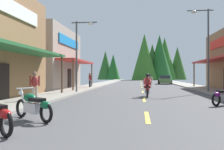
{
  "coord_description": "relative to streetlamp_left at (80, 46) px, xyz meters",
  "views": [
    {
      "loc": [
        -0.26,
        0.24,
        1.47
      ],
      "look_at": [
        -4.04,
        32.57,
        1.46
      ],
      "focal_mm": 38.03,
      "sensor_mm": 36.0,
      "label": 1
    }
  ],
  "objects": [
    {
      "name": "motorcycle_parked_left_2",
      "position": [
        1.34,
        -11.42,
        -3.33
      ],
      "size": [
        1.82,
        1.29,
        1.04
      ],
      "rotation": [
        0.0,
        0.0,
        2.54
      ],
      "color": "black",
      "rests_on": "ground"
    },
    {
      "name": "pedestrian_waiting",
      "position": [
        -0.82,
        -6.63,
        -2.86
      ],
      "size": [
        0.44,
        0.44,
        1.65
      ],
      "rotation": [
        0.0,
        0.0,
        2.38
      ],
      "color": "#B2A599",
      "rests_on": "ground"
    },
    {
      "name": "streetlamp_left",
      "position": [
        0.0,
        0.0,
        0.0
      ],
      "size": [
        2.08,
        0.3,
        5.81
      ],
      "color": "#474C51",
      "rests_on": "ground"
    },
    {
      "name": "sidewalk_left",
      "position": [
        -1.31,
        9.46,
        -3.76
      ],
      "size": [
        2.76,
        86.86,
        0.12
      ],
      "primitive_type": "cube",
      "color": "gray",
      "rests_on": "ground"
    },
    {
      "name": "treeline_backdrop",
      "position": [
        8.47,
        53.91,
        2.26
      ],
      "size": [
        28.2,
        13.93,
        13.48
      ],
      "color": "#305D23",
      "rests_on": "ground"
    },
    {
      "name": "parked_car_curbside",
      "position": [
        8.77,
        20.11,
        -3.13
      ],
      "size": [
        2.21,
        4.37,
        1.4
      ],
      "rotation": [
        0.0,
        0.0,
        1.53
      ],
      "color": "#4C723F",
      "rests_on": "ground"
    },
    {
      "name": "centerline_dashes",
      "position": [
        5.02,
        14.11,
        -3.81
      ],
      "size": [
        0.16,
        63.46,
        0.01
      ],
      "color": "#E0C64C",
      "rests_on": "ground"
    },
    {
      "name": "streetlamp_right",
      "position": [
        10.08,
        1.53,
        0.6
      ],
      "size": [
        2.08,
        0.3,
        6.9
      ],
      "color": "#474C51",
      "rests_on": "ground"
    },
    {
      "name": "ground",
      "position": [
        5.02,
        9.46,
        -3.87
      ],
      "size": [
        9.9,
        86.86,
        0.1
      ],
      "primitive_type": "cube",
      "color": "#4C4C4F"
    },
    {
      "name": "sidewalk_right",
      "position": [
        11.35,
        9.46,
        -3.76
      ],
      "size": [
        2.76,
        86.86,
        0.12
      ],
      "primitive_type": "cube",
      "color": "gray",
      "rests_on": "ground"
    },
    {
      "name": "rider_cruising_lead",
      "position": [
        5.27,
        -2.72,
        -3.16
      ],
      "size": [
        0.6,
        2.14,
        1.57
      ],
      "rotation": [
        0.0,
        0.0,
        1.56
      ],
      "color": "black",
      "rests_on": "ground"
    },
    {
      "name": "storefront_left_far",
      "position": [
        -7.04,
        5.74,
        -0.65
      ],
      "size": [
        10.58,
        9.57,
        6.34
      ],
      "color": "gray",
      "rests_on": "ground"
    },
    {
      "name": "pedestrian_browsing",
      "position": [
        -0.84,
        7.57,
        -2.82
      ],
      "size": [
        0.42,
        0.49,
        1.71
      ],
      "rotation": [
        0.0,
        0.0,
        3.73
      ],
      "color": "black",
      "rests_on": "ground"
    },
    {
      "name": "rider_cruising_trailing",
      "position": [
        5.96,
        8.57,
        -3.16
      ],
      "size": [
        0.61,
        2.14,
        1.57
      ],
      "rotation": [
        0.0,
        0.0,
        1.49
      ],
      "color": "black",
      "rests_on": "ground"
    }
  ]
}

